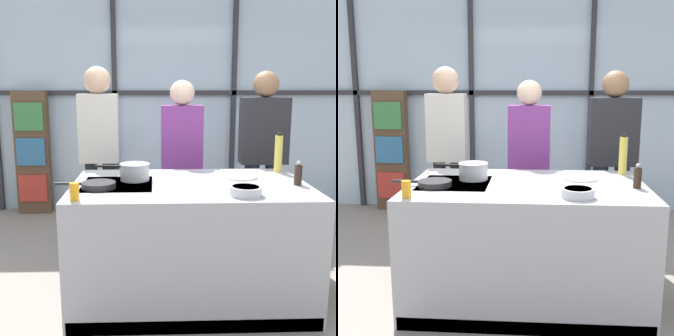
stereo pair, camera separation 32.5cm
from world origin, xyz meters
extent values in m
plane|color=gray|center=(0.00, 0.00, 0.00)|extent=(18.00, 18.00, 0.00)
cube|color=silver|center=(0.00, 2.46, 1.40)|extent=(6.40, 0.04, 2.80)
cube|color=#2D2D33|center=(0.00, 2.41, 1.54)|extent=(6.40, 0.06, 0.06)
cube|color=#2D2D33|center=(-0.77, 2.41, 1.40)|extent=(0.06, 0.06, 2.80)
cube|color=#2D2D33|center=(0.77, 2.41, 1.40)|extent=(0.06, 0.06, 2.80)
cube|color=brown|center=(-1.82, 2.28, 0.78)|extent=(0.42, 0.16, 1.57)
cube|color=red|center=(-1.82, 2.18, 0.35)|extent=(0.35, 0.03, 0.35)
cube|color=teal|center=(-1.82, 2.18, 0.82)|extent=(0.35, 0.03, 0.35)
cube|color=#3D8447|center=(-1.82, 2.18, 1.25)|extent=(0.35, 0.03, 0.35)
cube|color=#A8AAB2|center=(0.00, 0.00, 0.46)|extent=(1.77, 1.08, 0.91)
cube|color=black|center=(-0.55, 0.00, 0.91)|extent=(0.52, 0.52, 0.01)
cube|color=black|center=(0.00, -0.53, 0.05)|extent=(1.74, 0.03, 0.10)
cylinder|color=#38383D|center=(-0.67, -0.12, 0.91)|extent=(0.13, 0.13, 0.01)
cylinder|color=#38383D|center=(-0.42, -0.12, 0.91)|extent=(0.13, 0.13, 0.01)
cylinder|color=#38383D|center=(-0.67, 0.12, 0.91)|extent=(0.13, 0.13, 0.01)
cylinder|color=#38383D|center=(-0.42, 0.12, 0.91)|extent=(0.13, 0.13, 0.01)
cylinder|color=black|center=(-0.71, 0.95, 0.45)|extent=(0.12, 0.12, 0.91)
cylinder|color=black|center=(-0.88, 0.95, 0.45)|extent=(0.12, 0.12, 0.91)
cube|color=beige|center=(-0.80, 0.95, 1.23)|extent=(0.38, 0.17, 0.65)
sphere|color=#D8AD8C|center=(-0.80, 0.95, 1.69)|extent=(0.25, 0.25, 0.25)
cylinder|color=#232838|center=(0.09, 0.95, 0.42)|extent=(0.13, 0.13, 0.84)
cylinder|color=#232838|center=(-0.09, 0.95, 0.42)|extent=(0.13, 0.13, 0.84)
cube|color=#7A3384|center=(0.00, 0.95, 1.15)|extent=(0.40, 0.18, 0.61)
sphere|color=beige|center=(0.00, 0.95, 1.57)|extent=(0.24, 0.24, 0.24)
cylinder|color=#232838|center=(0.90, 0.95, 0.44)|extent=(0.15, 0.15, 0.89)
cylinder|color=#232838|center=(0.70, 0.95, 0.44)|extent=(0.15, 0.15, 0.89)
cube|color=#232328|center=(0.80, 0.95, 1.21)|extent=(0.46, 0.21, 0.64)
sphere|color=#8C6647|center=(0.80, 0.95, 1.65)|extent=(0.25, 0.25, 0.25)
cylinder|color=#232326|center=(-0.67, -0.12, 0.94)|extent=(0.25, 0.25, 0.04)
cylinder|color=#B26B2D|center=(-0.67, -0.12, 0.95)|extent=(0.19, 0.19, 0.01)
cylinder|color=#232326|center=(-0.89, -0.12, 0.95)|extent=(0.20, 0.03, 0.02)
cylinder|color=silver|center=(-0.42, 0.12, 0.98)|extent=(0.23, 0.23, 0.13)
cylinder|color=silver|center=(-0.42, 0.12, 1.04)|extent=(0.23, 0.23, 0.01)
cylinder|color=black|center=(-0.63, 0.15, 1.02)|extent=(0.20, 0.04, 0.02)
cylinder|color=white|center=(0.42, 0.19, 0.92)|extent=(0.28, 0.28, 0.01)
cylinder|color=silver|center=(0.34, -0.36, 0.95)|extent=(0.22, 0.22, 0.06)
cylinder|color=#4C4C51|center=(0.34, -0.36, 0.97)|extent=(0.18, 0.18, 0.01)
cylinder|color=#E0CC4C|center=(0.79, 0.41, 1.07)|extent=(0.07, 0.07, 0.31)
cylinder|color=black|center=(0.79, 0.41, 1.24)|extent=(0.04, 0.04, 0.02)
cylinder|color=#332319|center=(0.80, -0.07, 0.99)|extent=(0.06, 0.06, 0.15)
sphere|color=#B2B2B7|center=(0.80, -0.07, 1.08)|extent=(0.03, 0.03, 0.03)
cylinder|color=orange|center=(-0.79, -0.44, 0.97)|extent=(0.06, 0.06, 0.11)
camera|label=1|loc=(-0.27, -3.09, 1.65)|focal=45.00mm
camera|label=2|loc=(0.05, -3.08, 1.65)|focal=45.00mm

